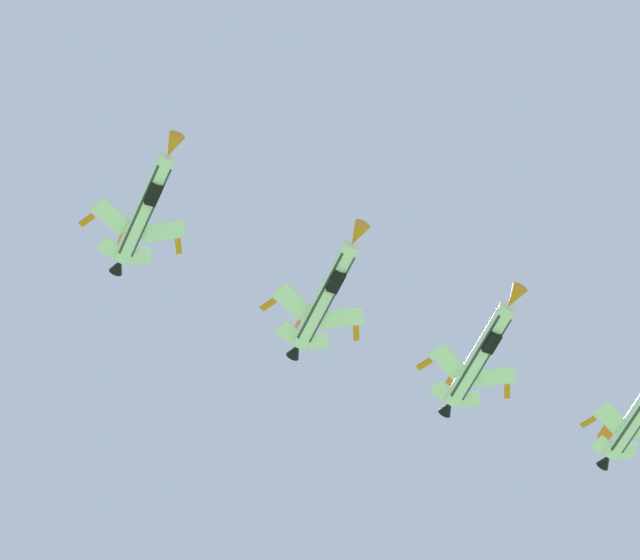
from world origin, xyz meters
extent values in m
cylinder|color=white|center=(57.05, 55.97, 122.68)|extent=(2.01, 12.04, 1.70)
cone|color=black|center=(56.87, 62.71, 122.68)|extent=(1.40, 1.63, 1.36)
cube|color=white|center=(54.49, 57.62, 121.97)|extent=(4.52, 3.68, 1.22)
cube|color=orange|center=(52.43, 58.68, 121.45)|extent=(1.31, 1.69, 0.37)
cube|color=white|center=(58.39, 61.10, 123.06)|extent=(2.63, 2.35, 0.69)
cube|color=white|center=(55.44, 61.03, 122.31)|extent=(2.67, 2.42, 0.69)
cube|color=orange|center=(56.48, 60.75, 124.44)|extent=(0.89, 2.62, 2.57)
cylinder|color=white|center=(40.02, 57.25, 123.90)|extent=(2.01, 12.04, 1.70)
cube|color=#383D47|center=(40.08, 57.25, 123.43)|extent=(1.74, 10.11, 0.58)
cone|color=orange|center=(40.21, 50.11, 123.90)|extent=(1.63, 2.44, 1.56)
cone|color=black|center=(39.85, 64.00, 123.90)|extent=(1.40, 1.63, 1.36)
ellipsoid|color=#192333|center=(40.01, 54.61, 124.53)|extent=(1.31, 3.23, 1.23)
cube|color=black|center=(40.18, 55.10, 123.09)|extent=(1.26, 2.23, 0.97)
cube|color=white|center=(42.58, 59.04, 124.15)|extent=(4.60, 3.57, 0.74)
cube|color=orange|center=(44.63, 60.21, 124.42)|extent=(1.24, 1.69, 0.31)
cube|color=white|center=(37.40, 58.90, 123.48)|extent=(4.58, 3.72, 0.74)
cube|color=orange|center=(35.29, 59.97, 123.21)|extent=(1.30, 1.68, 0.31)
cube|color=white|center=(41.40, 62.39, 124.09)|extent=(2.66, 2.36, 0.44)
cube|color=white|center=(38.38, 62.31, 123.70)|extent=(2.70, 2.44, 0.44)
cube|color=orange|center=(39.67, 62.05, 125.69)|extent=(0.60, 2.61, 2.60)
cylinder|color=white|center=(23.32, 56.85, 123.36)|extent=(2.01, 12.04, 1.70)
cube|color=#383D47|center=(23.39, 56.85, 122.90)|extent=(1.75, 10.11, 0.60)
cone|color=orange|center=(23.50, 49.70, 123.36)|extent=(1.63, 2.44, 1.56)
cone|color=black|center=(23.15, 63.59, 123.36)|extent=(1.40, 1.63, 1.36)
ellipsoid|color=#192333|center=(23.30, 54.20, 123.99)|extent=(1.33, 3.23, 1.25)
cube|color=black|center=(23.49, 54.69, 122.56)|extent=(1.26, 2.23, 0.99)
cube|color=white|center=(25.87, 58.63, 123.65)|extent=(4.59, 3.57, 0.80)
cube|color=orange|center=(27.92, 59.80, 123.95)|extent=(1.24, 1.69, 0.32)
cube|color=white|center=(20.70, 58.50, 122.90)|extent=(4.58, 3.71, 0.80)
cube|color=orange|center=(18.60, 59.56, 122.60)|extent=(1.30, 1.68, 0.32)
cube|color=white|center=(24.70, 61.98, 123.58)|extent=(2.66, 2.36, 0.47)
cube|color=white|center=(21.68, 61.91, 123.14)|extent=(2.70, 2.44, 0.47)
cube|color=orange|center=(22.94, 61.64, 125.15)|extent=(0.63, 2.61, 2.60)
cylinder|color=white|center=(4.55, 56.89, 126.98)|extent=(2.01, 12.04, 1.70)
cube|color=#383D47|center=(4.66, 56.89, 126.52)|extent=(1.76, 10.12, 0.72)
cone|color=orange|center=(4.73, 49.74, 126.98)|extent=(1.63, 2.44, 1.56)
cone|color=black|center=(4.38, 63.64, 126.98)|extent=(1.40, 1.63, 1.36)
ellipsoid|color=#192333|center=(4.47, 54.25, 127.60)|extent=(1.41, 3.23, 1.33)
cube|color=black|center=(4.79, 54.73, 126.19)|extent=(1.32, 2.23, 1.07)
cube|color=white|center=(7.06, 58.67, 127.50)|extent=(4.55, 3.55, 1.17)
cube|color=orange|center=(9.08, 59.84, 127.99)|extent=(1.25, 1.70, 0.36)
cube|color=white|center=(1.99, 58.54, 126.29)|extent=(4.53, 3.69, 1.17)
cube|color=orange|center=(-0.08, 59.60, 125.80)|extent=(1.31, 1.68, 0.36)
cube|color=white|center=(5.90, 62.03, 127.33)|extent=(2.63, 2.36, 0.67)
cube|color=white|center=(2.94, 61.95, 126.62)|extent=(2.67, 2.43, 0.67)
cube|color=orange|center=(4.01, 61.68, 128.74)|extent=(0.86, 2.62, 2.58)
camera|label=1|loc=(-3.57, -4.16, 1.90)|focal=81.59mm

